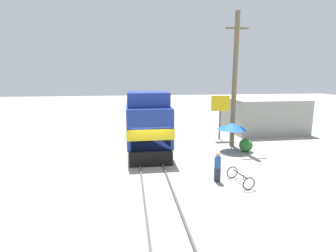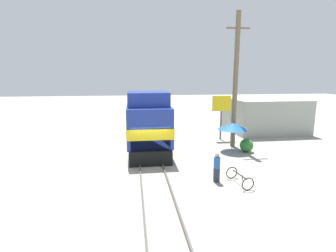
# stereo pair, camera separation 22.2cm
# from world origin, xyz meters

# --- Properties ---
(ground_plane) EXTENTS (120.00, 120.00, 0.00)m
(ground_plane) POSITION_xyz_m (0.00, 0.00, 0.00)
(ground_plane) COLOR gray
(rail_near) EXTENTS (0.08, 43.79, 0.15)m
(rail_near) POSITION_xyz_m (-0.72, 0.00, 0.07)
(rail_near) COLOR #4C4742
(rail_near) RESTS_ON ground_plane
(rail_far) EXTENTS (0.08, 43.79, 0.15)m
(rail_far) POSITION_xyz_m (0.72, 0.00, 0.07)
(rail_far) COLOR #4C4742
(rail_far) RESTS_ON ground_plane
(locomotive) EXTENTS (3.02, 13.04, 4.55)m
(locomotive) POSITION_xyz_m (0.00, 5.24, 1.94)
(locomotive) COLOR black
(locomotive) RESTS_ON ground_plane
(utility_pole) EXTENTS (1.80, 0.38, 10.42)m
(utility_pole) POSITION_xyz_m (6.92, 3.17, 5.28)
(utility_pole) COLOR #726047
(utility_pole) RESTS_ON ground_plane
(vendor_umbrella) EXTENTS (2.24, 2.24, 2.15)m
(vendor_umbrella) POSITION_xyz_m (6.39, 1.92, 1.90)
(vendor_umbrella) COLOR #4C4C4C
(vendor_umbrella) RESTS_ON ground_plane
(billboard_sign) EXTENTS (1.67, 0.12, 3.92)m
(billboard_sign) POSITION_xyz_m (6.70, 5.59, 2.92)
(billboard_sign) COLOR #595959
(billboard_sign) RESTS_ON ground_plane
(shrub_cluster) EXTENTS (1.00, 1.00, 1.00)m
(shrub_cluster) POSITION_xyz_m (7.34, 1.47, 0.50)
(shrub_cluster) COLOR #2D722D
(shrub_cluster) RESTS_ON ground_plane
(person_bystander) EXTENTS (0.34, 0.34, 1.63)m
(person_bystander) POSITION_xyz_m (3.33, -3.71, 0.88)
(person_bystander) COLOR #2D3347
(person_bystander) RESTS_ON ground_plane
(bicycle) EXTENTS (0.90, 1.75, 0.68)m
(bicycle) POSITION_xyz_m (4.43, -4.19, 0.35)
(bicycle) COLOR black
(bicycle) RESTS_ON ground_plane
(building_block_distant) EXTENTS (7.01, 6.09, 3.36)m
(building_block_distant) POSITION_xyz_m (12.33, 8.56, 1.68)
(building_block_distant) COLOR #999E93
(building_block_distant) RESTS_ON ground_plane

